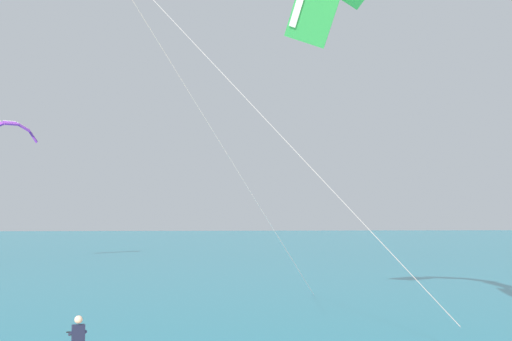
% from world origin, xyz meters
% --- Properties ---
extents(sea, '(200.00, 120.00, 0.20)m').
position_xyz_m(sea, '(0.00, 72.99, 0.10)').
color(sea, teal).
rests_on(sea, ground).
extents(kite_distant, '(4.52, 3.26, 1.83)m').
position_xyz_m(kite_distant, '(-15.20, 48.83, 11.47)').
color(kite_distant, purple).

